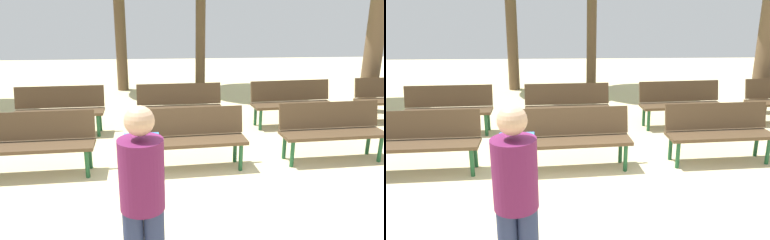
# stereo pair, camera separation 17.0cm
# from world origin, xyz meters

# --- Properties ---
(ground_plane) EXTENTS (26.07, 26.07, 0.00)m
(ground_plane) POSITION_xyz_m (0.00, 0.00, 0.00)
(ground_plane) COLOR beige
(bench_r0_c1) EXTENTS (1.63, 0.57, 0.87)m
(bench_r0_c1) POSITION_xyz_m (-2.23, 1.48, 0.50)
(bench_r0_c1) COLOR #4C3823
(bench_r0_c1) RESTS_ON ground_plane
(bench_r0_c2) EXTENTS (1.63, 0.61, 0.87)m
(bench_r0_c2) POSITION_xyz_m (-0.07, 1.54, 0.50)
(bench_r0_c2) COLOR #4C3823
(bench_r0_c2) RESTS_ON ground_plane
(bench_r0_c3) EXTENTS (1.63, 0.58, 0.87)m
(bench_r0_c3) POSITION_xyz_m (2.12, 1.71, 0.50)
(bench_r0_c3) COLOR #4C3823
(bench_r0_c3) RESTS_ON ground_plane
(bench_r1_c1) EXTENTS (1.62, 0.56, 0.87)m
(bench_r1_c1) POSITION_xyz_m (-2.35, 3.22, 0.50)
(bench_r1_c1) COLOR #4C3823
(bench_r1_c1) RESTS_ON ground_plane
(bench_r1_c2) EXTENTS (1.62, 0.56, 0.87)m
(bench_r1_c2) POSITION_xyz_m (-0.15, 3.30, 0.50)
(bench_r1_c2) COLOR #4C3823
(bench_r1_c2) RESTS_ON ground_plane
(bench_r1_c3) EXTENTS (1.63, 0.60, 0.87)m
(bench_r1_c3) POSITION_xyz_m (2.06, 3.44, 0.50)
(bench_r1_c3) COLOR #4C3823
(bench_r1_c3) RESTS_ON ground_plane
(visitor_with_backpack) EXTENTS (0.35, 0.53, 1.65)m
(visitor_with_backpack) POSITION_xyz_m (-0.61, -1.06, 0.94)
(visitor_with_backpack) COLOR navy
(visitor_with_backpack) RESTS_ON ground_plane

